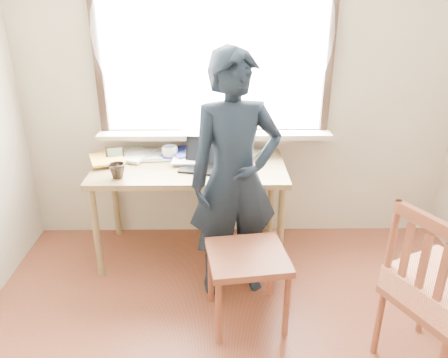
{
  "coord_description": "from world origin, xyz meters",
  "views": [
    {
      "loc": [
        -0.17,
        -1.44,
        2.01
      ],
      "look_at": [
        -0.14,
        0.95,
        0.96
      ],
      "focal_mm": 35.0,
      "sensor_mm": 36.0,
      "label": 1
    }
  ],
  "objects_px": {
    "mug_white": "(170,152)",
    "side_chair": "(440,290)",
    "laptop": "(203,161)",
    "desk": "(190,175)",
    "person": "(235,179)",
    "mug_dark": "(117,171)",
    "work_chair": "(247,264)"
  },
  "relations": [
    {
      "from": "mug_white",
      "to": "side_chair",
      "type": "distance_m",
      "value": 2.08
    },
    {
      "from": "laptop",
      "to": "side_chair",
      "type": "bearing_deg",
      "value": -42.03
    },
    {
      "from": "desk",
      "to": "person",
      "type": "distance_m",
      "value": 0.56
    },
    {
      "from": "side_chair",
      "to": "mug_dark",
      "type": "bearing_deg",
      "value": 152.78
    },
    {
      "from": "desk",
      "to": "laptop",
      "type": "distance_m",
      "value": 0.17
    },
    {
      "from": "mug_white",
      "to": "side_chair",
      "type": "bearing_deg",
      "value": -41.07
    },
    {
      "from": "desk",
      "to": "person",
      "type": "xyz_separation_m",
      "value": [
        0.33,
        -0.43,
        0.16
      ]
    },
    {
      "from": "desk",
      "to": "work_chair",
      "type": "bearing_deg",
      "value": -62.98
    },
    {
      "from": "desk",
      "to": "laptop",
      "type": "bearing_deg",
      "value": -19.51
    },
    {
      "from": "desk",
      "to": "mug_white",
      "type": "xyz_separation_m",
      "value": [
        -0.16,
        0.16,
        0.13
      ]
    },
    {
      "from": "desk",
      "to": "side_chair",
      "type": "xyz_separation_m",
      "value": [
        1.39,
        -1.2,
        -0.16
      ]
    },
    {
      "from": "desk",
      "to": "person",
      "type": "relative_size",
      "value": 0.85
    },
    {
      "from": "mug_white",
      "to": "work_chair",
      "type": "bearing_deg",
      "value": -59.11
    },
    {
      "from": "mug_white",
      "to": "person",
      "type": "bearing_deg",
      "value": -49.98
    },
    {
      "from": "work_chair",
      "to": "mug_dark",
      "type": "bearing_deg",
      "value": 148.32
    },
    {
      "from": "mug_white",
      "to": "person",
      "type": "distance_m",
      "value": 0.76
    },
    {
      "from": "desk",
      "to": "work_chair",
      "type": "height_order",
      "value": "desk"
    },
    {
      "from": "desk",
      "to": "mug_white",
      "type": "relative_size",
      "value": 11.58
    },
    {
      "from": "mug_dark",
      "to": "person",
      "type": "bearing_deg",
      "value": -13.54
    },
    {
      "from": "desk",
      "to": "side_chair",
      "type": "distance_m",
      "value": 1.85
    },
    {
      "from": "mug_white",
      "to": "laptop",
      "type": "bearing_deg",
      "value": -36.0
    },
    {
      "from": "side_chair",
      "to": "person",
      "type": "height_order",
      "value": "person"
    },
    {
      "from": "mug_dark",
      "to": "side_chair",
      "type": "height_order",
      "value": "side_chair"
    },
    {
      "from": "mug_white",
      "to": "mug_dark",
      "type": "distance_m",
      "value": 0.51
    },
    {
      "from": "desk",
      "to": "mug_dark",
      "type": "relative_size",
      "value": 12.64
    },
    {
      "from": "laptop",
      "to": "person",
      "type": "xyz_separation_m",
      "value": [
        0.22,
        -0.39,
        0.03
      ]
    },
    {
      "from": "laptop",
      "to": "side_chair",
      "type": "distance_m",
      "value": 1.76
    },
    {
      "from": "laptop",
      "to": "work_chair",
      "type": "xyz_separation_m",
      "value": [
        0.29,
        -0.74,
        -0.41
      ]
    },
    {
      "from": "desk",
      "to": "side_chair",
      "type": "height_order",
      "value": "side_chair"
    },
    {
      "from": "side_chair",
      "to": "laptop",
      "type": "bearing_deg",
      "value": 137.97
    },
    {
      "from": "side_chair",
      "to": "person",
      "type": "distance_m",
      "value": 1.35
    },
    {
      "from": "mug_white",
      "to": "side_chair",
      "type": "height_order",
      "value": "side_chair"
    }
  ]
}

